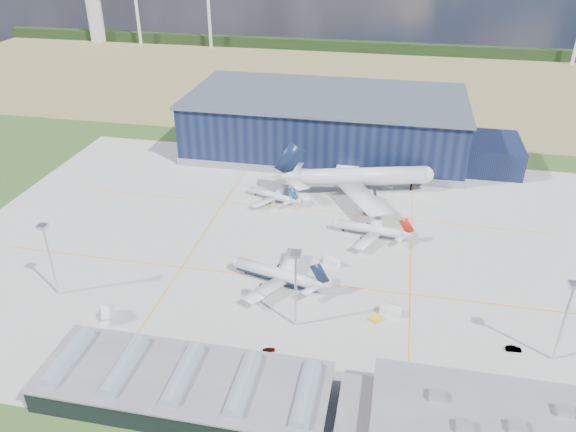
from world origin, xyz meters
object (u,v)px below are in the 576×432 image
object	(u,v)px
light_mast_west	(48,249)
airstair	(108,314)
ops_building	(484,429)
light_mast_east	(567,310)
airliner_red	(369,225)
car_a	(269,350)
gse_cart_a	(306,201)
gse_cart_b	(389,186)
hangar	(332,126)
airliner_regional	(271,192)
gse_van_b	(332,262)
car_b	(513,349)
gse_tug_b	(375,319)
light_mast_center	(296,278)
airliner_widebody	(362,168)
gse_van_a	(391,311)
airliner_navy	(275,268)

from	to	relation	value
light_mast_west	airstair	bearing A→B (deg)	-21.52
ops_building	light_mast_east	distance (m)	37.59
airliner_red	car_a	xyz separation A→B (m)	(-20.24, -61.90, -4.09)
airliner_red	gse_cart_a	xyz separation A→B (m)	(-25.16, 20.65, -3.91)
light_mast_west	gse_cart_b	distance (m)	129.11
airliner_red	airstair	bearing A→B (deg)	50.29
hangar	light_mast_east	world-z (taller)	hangar
airliner_regional	light_mast_east	bearing A→B (deg)	162.88
hangar	airliner_regional	distance (m)	57.57
hangar	gse_van_b	distance (m)	95.83
car_b	gse_cart_a	bearing A→B (deg)	38.86
light_mast_west	gse_van_b	xyz separation A→B (m)	(75.78, 30.43, -14.23)
gse_tug_b	car_b	size ratio (longest dim) A/B	0.76
gse_cart_b	light_mast_east	bearing A→B (deg)	-108.20
light_mast_center	airliner_widebody	distance (m)	84.79
light_mast_east	gse_tug_b	bearing A→B (deg)	172.17
light_mast_center	gse_van_b	size ratio (longest dim) A/B	4.40
hangar	ops_building	xyz separation A→B (m)	(52.20, -154.81, -6.82)
light_mast_east	car_b	distance (m)	17.42
light_mast_west	car_a	size ratio (longest dim) A/B	7.37
airliner_red	gse_cart_a	distance (m)	32.79
car_b	airliner_regional	bearing A→B (deg)	44.70
car_a	gse_tug_b	bearing A→B (deg)	-76.44
light_mast_west	gse_cart_a	bearing A→B (deg)	49.67
gse_van_b	car_b	xyz separation A→B (m)	(50.08, -29.28, -0.56)
airliner_widebody	gse_cart_b	world-z (taller)	airliner_widebody
gse_cart_b	gse_van_b	bearing A→B (deg)	-148.33
light_mast_west	car_b	world-z (taller)	light_mast_west
light_mast_east	gse_cart_a	world-z (taller)	light_mast_east
ops_building	gse_van_a	distance (m)	44.56
ops_building	light_mast_east	xyz separation A→B (m)	(19.99, 30.00, 10.64)
ops_building	airstair	distance (m)	97.67
airstair	car_b	distance (m)	106.32
ops_building	airstair	world-z (taller)	ops_building
airliner_widebody	gse_van_a	distance (m)	76.48
airliner_widebody	gse_van_b	xyz separation A→B (m)	(-4.29, -53.61, -9.23)
gse_tug_b	gse_cart_b	world-z (taller)	gse_tug_b
airliner_widebody	gse_van_a	world-z (taller)	airliner_widebody
airliner_red	car_b	world-z (taller)	airliner_red
light_mast_east	airliner_regional	xyz separation A→B (m)	(-87.98, 70.00, -11.64)
light_mast_west	gse_tug_b	bearing A→B (deg)	3.81
ops_building	airliner_navy	xyz separation A→B (m)	(-54.59, 48.00, 0.51)
hangar	gse_cart_b	world-z (taller)	hangar
airliner_widebody	car_a	distance (m)	97.00
gse_van_a	car_a	distance (m)	36.08
gse_van_b	car_b	size ratio (longest dim) A/B	1.34
airliner_navy	car_a	xyz separation A→B (m)	(4.97, -29.34, -4.77)
gse_tug_b	gse_cart_b	bearing A→B (deg)	123.04
airliner_red	light_mast_east	bearing A→B (deg)	142.97
ops_building	gse_van_b	distance (m)	72.14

